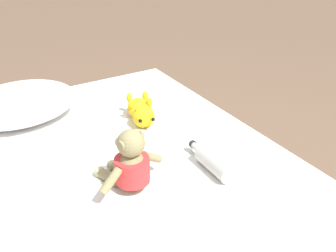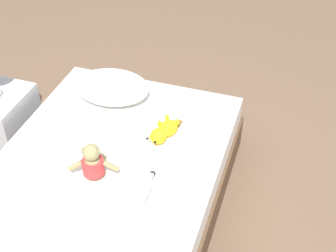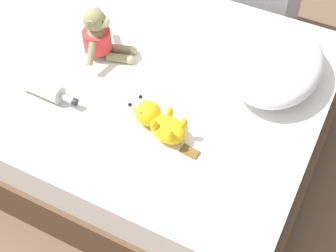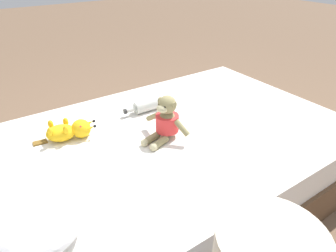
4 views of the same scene
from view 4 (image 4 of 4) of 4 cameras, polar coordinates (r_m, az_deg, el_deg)
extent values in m
plane|color=brown|center=(1.87, 0.00, -12.85)|extent=(16.00, 16.00, 0.00)
cube|color=brown|center=(1.78, 0.00, -9.88)|extent=(1.32, 2.06, 0.26)
cube|color=white|center=(1.65, 0.00, -4.15)|extent=(1.28, 2.00, 0.18)
ellipsoid|color=white|center=(1.19, -25.25, -13.42)|extent=(0.53, 0.40, 0.16)
ellipsoid|color=#8E8456|center=(1.55, -0.15, 0.45)|extent=(0.13, 0.13, 0.15)
cylinder|color=red|center=(1.55, -0.15, 0.61)|extent=(0.15, 0.15, 0.09)
sphere|color=#8E8456|center=(1.49, -0.16, 4.13)|extent=(0.10, 0.10, 0.10)
ellipsoid|color=#C1B789|center=(1.47, -1.17, 3.32)|extent=(0.07, 0.06, 0.04)
sphere|color=black|center=(1.45, -0.57, 3.71)|extent=(0.01, 0.01, 0.01)
sphere|color=black|center=(1.48, -1.65, 4.10)|extent=(0.01, 0.01, 0.01)
cylinder|color=#8E8456|center=(1.46, 1.22, 4.04)|extent=(0.02, 0.03, 0.03)
cylinder|color=#8E8456|center=(1.52, -1.50, 5.02)|extent=(0.02, 0.03, 0.03)
cylinder|color=#8E8456|center=(1.49, 2.69, -0.39)|extent=(0.10, 0.06, 0.08)
cylinder|color=#8E8456|center=(1.60, -2.82, 1.85)|extent=(0.10, 0.06, 0.08)
cylinder|color=#8E8456|center=(1.50, -1.56, -3.22)|extent=(0.06, 0.11, 0.04)
cylinder|color=#8E8456|center=(1.53, -3.27, -2.42)|extent=(0.06, 0.11, 0.04)
sphere|color=#C1B789|center=(1.47, -2.83, -4.06)|extent=(0.04, 0.04, 0.04)
sphere|color=#C1B789|center=(1.50, -4.54, -3.23)|extent=(0.04, 0.04, 0.04)
ellipsoid|color=yellow|center=(1.63, -19.95, -1.25)|extent=(0.15, 0.18, 0.08)
sphere|color=yellow|center=(1.62, -16.42, -0.47)|extent=(0.10, 0.10, 0.10)
cone|color=yellow|center=(1.64, -15.05, 0.53)|extent=(0.05, 0.07, 0.05)
sphere|color=black|center=(1.64, -14.12, 0.92)|extent=(0.02, 0.02, 0.02)
cone|color=yellow|center=(1.59, -14.91, -0.43)|extent=(0.05, 0.07, 0.05)
sphere|color=black|center=(1.59, -13.95, -0.03)|extent=(0.02, 0.02, 0.02)
sphere|color=red|center=(1.63, -16.61, 0.87)|extent=(0.02, 0.02, 0.02)
sphere|color=red|center=(1.58, -16.51, -0.16)|extent=(0.02, 0.02, 0.02)
ellipsoid|color=yellow|center=(1.65, -19.14, 0.76)|extent=(0.03, 0.03, 0.05)
ellipsoid|color=yellow|center=(1.57, -19.11, -0.70)|extent=(0.03, 0.03, 0.05)
ellipsoid|color=yellow|center=(1.65, -21.71, 0.30)|extent=(0.03, 0.03, 0.05)
ellipsoid|color=yellow|center=(1.58, -21.79, -1.03)|extent=(0.03, 0.03, 0.05)
cube|color=brown|center=(1.66, -23.46, -2.93)|extent=(0.05, 0.07, 0.01)
cylinder|color=#B7BCB2|center=(1.83, -3.82, 4.03)|extent=(0.08, 0.18, 0.07)
cylinder|color=#B7BCB2|center=(1.78, -7.17, 3.10)|extent=(0.03, 0.06, 0.03)
cylinder|color=black|center=(1.77, -8.27, 2.79)|extent=(0.03, 0.01, 0.03)
camera|label=1|loc=(1.91, 41.93, 25.04)|focal=44.05mm
camera|label=2|loc=(3.25, 20.40, 47.47)|focal=48.85mm
camera|label=3|loc=(2.46, -49.54, 35.08)|focal=50.82mm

